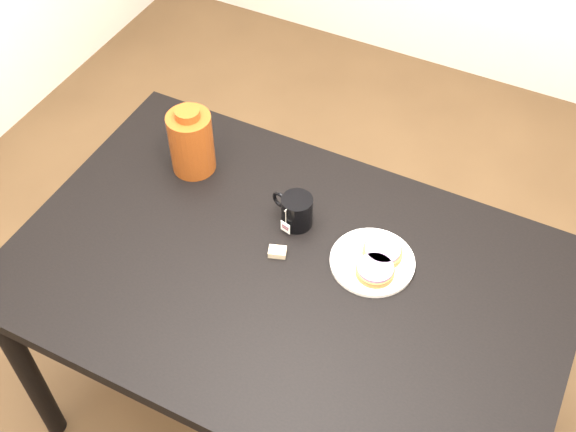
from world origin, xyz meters
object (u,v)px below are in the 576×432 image
at_px(table, 287,291).
at_px(bagel_package, 191,142).
at_px(bagel_back, 383,252).
at_px(bagel_front, 375,270).
at_px(teabag_pouch, 277,252).
at_px(plate, 372,261).
at_px(mug, 296,211).

xyz_separation_m(table, bagel_package, (-0.41, 0.22, 0.18)).
relative_size(bagel_back, bagel_front, 0.95).
relative_size(teabag_pouch, bagel_package, 0.22).
xyz_separation_m(table, plate, (0.18, 0.12, 0.09)).
xyz_separation_m(bagel_back, bagel_front, (0.01, -0.06, 0.00)).
height_order(table, mug, mug).
height_order(bagel_back, bagel_package, bagel_package).
distance_m(bagel_back, bagel_package, 0.61).
relative_size(bagel_back, bagel_package, 0.63).
xyz_separation_m(bagel_front, bagel_package, (-0.61, 0.13, 0.07)).
bearing_deg(bagel_package, bagel_back, -6.49).
xyz_separation_m(plate, mug, (-0.23, 0.04, 0.04)).
distance_m(plate, bagel_back, 0.04).
bearing_deg(bagel_package, table, -28.26).
bearing_deg(bagel_front, bagel_back, 94.88).
bearing_deg(teabag_pouch, plate, 19.66).
xyz_separation_m(plate, teabag_pouch, (-0.23, -0.08, 0.00)).
bearing_deg(table, bagel_back, 37.44).
xyz_separation_m(plate, bagel_package, (-0.59, 0.10, 0.09)).
relative_size(plate, bagel_package, 1.03).
height_order(table, bagel_package, bagel_package).
bearing_deg(plate, mug, 171.23).
bearing_deg(bagel_back, table, -142.56).
bearing_deg(table, teabag_pouch, 140.04).
bearing_deg(table, bagel_package, 151.74).
relative_size(plate, mug, 1.64).
bearing_deg(teabag_pouch, table, -39.96).
bearing_deg(teabag_pouch, bagel_front, 10.59).
bearing_deg(bagel_front, mug, 164.33).
xyz_separation_m(bagel_back, bagel_package, (-0.60, 0.07, 0.07)).
bearing_deg(bagel_back, bagel_front, -85.12).
bearing_deg(plate, bagel_package, 170.70).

